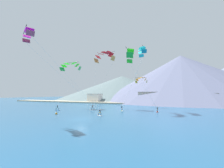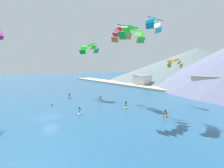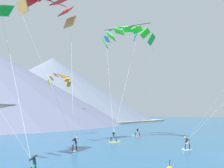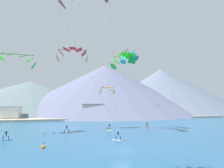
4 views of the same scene
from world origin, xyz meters
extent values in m
plane|color=#23567F|center=(0.00, 0.00, 0.00)|extent=(400.00, 400.00, 0.00)
cube|color=white|center=(1.17, 5.78, 0.04)|extent=(1.50, 0.90, 0.07)
cylinder|color=#231E28|center=(1.55, 5.65, 0.41)|extent=(0.26, 0.18, 0.69)
cylinder|color=#231E28|center=(0.80, 5.91, 0.41)|extent=(0.26, 0.18, 0.69)
cube|color=yellow|center=(1.17, 5.78, 0.79)|extent=(0.31, 0.35, 0.12)
cylinder|color=#231E28|center=(1.21, 5.88, 1.11)|extent=(0.33, 0.46, 0.59)
cylinder|color=#231E28|center=(1.28, 5.75, 1.28)|extent=(0.24, 0.50, 0.38)
cylinder|color=#231E28|center=(1.07, 5.82, 1.28)|extent=(0.24, 0.50, 0.38)
cylinder|color=black|center=(1.12, 5.61, 1.25)|extent=(0.50, 0.20, 0.03)
sphere|color=beige|center=(1.26, 6.03, 1.46)|extent=(0.21, 0.21, 0.21)
cone|color=white|center=(0.35, 6.07, 0.10)|extent=(0.40, 0.44, 0.36)
cube|color=#337FDB|center=(-17.18, 10.76, 0.04)|extent=(1.47, 1.09, 0.07)
cylinder|color=#14232D|center=(-17.53, 10.56, 0.42)|extent=(0.26, 0.21, 0.70)
cylinder|color=#14232D|center=(-16.84, 10.95, 0.42)|extent=(0.26, 0.21, 0.70)
cube|color=#33B266|center=(-17.18, 10.76, 0.80)|extent=(0.34, 0.37, 0.12)
cylinder|color=#14232D|center=(-17.16, 10.71, 1.12)|extent=(0.34, 0.38, 0.59)
cylinder|color=#14232D|center=(-17.30, 10.74, 1.29)|extent=(0.31, 0.48, 0.39)
cylinder|color=#14232D|center=(-17.11, 10.85, 1.29)|extent=(0.31, 0.48, 0.39)
cylinder|color=black|center=(-17.29, 10.95, 1.26)|extent=(0.47, 0.28, 0.03)
sphere|color=brown|center=(-17.11, 10.64, 1.50)|extent=(0.21, 0.21, 0.21)
cone|color=white|center=(-16.42, 11.18, 0.10)|extent=(0.44, 0.46, 0.36)
cube|color=#E54C33|center=(12.87, 18.86, 0.04)|extent=(0.56, 1.47, 0.07)
cylinder|color=black|center=(12.90, 18.46, 0.40)|extent=(0.13, 0.23, 0.67)
cylinder|color=black|center=(12.84, 19.25, 0.40)|extent=(0.13, 0.23, 0.67)
cube|color=orange|center=(12.87, 18.86, 0.77)|extent=(0.30, 0.24, 0.12)
cylinder|color=black|center=(12.96, 18.87, 1.08)|extent=(0.41, 0.23, 0.57)
cylinder|color=black|center=(12.87, 18.75, 1.24)|extent=(0.49, 0.11, 0.37)
cylinder|color=black|center=(12.85, 18.97, 1.24)|extent=(0.49, 0.11, 0.37)
cylinder|color=black|center=(12.68, 18.84, 1.22)|extent=(0.07, 0.52, 0.03)
sphere|color=#9E7051|center=(13.10, 18.88, 1.43)|extent=(0.21, 0.21, 0.21)
cone|color=white|center=(12.80, 19.73, 0.10)|extent=(0.38, 0.33, 0.36)
cube|color=yellow|center=(2.59, 17.31, 0.04)|extent=(1.04, 1.49, 0.07)
cylinder|color=black|center=(2.42, 17.67, 0.42)|extent=(0.21, 0.27, 0.71)
cylinder|color=black|center=(2.77, 16.96, 0.42)|extent=(0.21, 0.27, 0.71)
cube|color=white|center=(2.59, 17.31, 0.81)|extent=(0.37, 0.34, 0.12)
cylinder|color=black|center=(2.51, 17.27, 1.14)|extent=(0.46, 0.37, 0.61)
cylinder|color=black|center=(2.54, 17.42, 1.31)|extent=(0.50, 0.30, 0.39)
cylinder|color=black|center=(2.65, 17.21, 1.31)|extent=(0.50, 0.30, 0.39)
cylinder|color=black|center=(2.76, 17.39, 1.28)|extent=(0.26, 0.48, 0.03)
sphere|color=brown|center=(2.37, 17.20, 1.51)|extent=(0.22, 0.22, 0.22)
cone|color=white|center=(2.98, 16.53, 0.10)|extent=(0.46, 0.43, 0.36)
cube|color=white|center=(-7.20, 16.12, 0.04)|extent=(1.49, 0.67, 0.07)
cylinder|color=#231E28|center=(-7.59, 16.05, 0.44)|extent=(0.27, 0.16, 0.75)
cylinder|color=#231E28|center=(-6.81, 16.18, 0.44)|extent=(0.27, 0.16, 0.75)
cube|color=white|center=(-7.20, 16.12, 0.85)|extent=(0.29, 0.35, 0.12)
cylinder|color=#231E28|center=(-7.18, 16.00, 1.18)|extent=(0.30, 0.49, 0.63)
cylinder|color=#231E28|center=(-7.32, 16.08, 1.36)|extent=(0.17, 0.54, 0.41)
cylinder|color=#231E28|center=(-7.08, 16.12, 1.36)|extent=(0.17, 0.54, 0.41)
cylinder|color=black|center=(-7.23, 16.28, 1.33)|extent=(0.52, 0.12, 0.03)
sphere|color=tan|center=(-7.15, 15.83, 1.56)|extent=(0.23, 0.23, 0.23)
cone|color=white|center=(-6.34, 16.26, 0.10)|extent=(0.36, 0.41, 0.36)
cube|color=#94394F|center=(-8.33, -7.01, 15.72)|extent=(1.14, 1.46, 0.88)
cylinder|color=silver|center=(-1.48, -1.84, 8.28)|extent=(5.23, 14.95, 14.08)
cylinder|color=silver|center=(-3.70, -0.65, 8.28)|extent=(9.66, 12.57, 14.08)
cube|color=#119439|center=(-22.24, 17.97, 14.83)|extent=(0.85, 2.42, 1.67)
cube|color=#16EE10|center=(-21.29, 17.88, 15.99)|extent=(1.30, 2.49, 1.50)
cube|color=#16EE10|center=(-20.00, 17.94, 16.75)|extent=(1.71, 2.52, 1.13)
cube|color=#16EE10|center=(-18.53, 18.15, 17.01)|extent=(1.94, 2.51, 0.62)
cube|color=#16EE10|center=(-17.09, 18.47, 16.75)|extent=(2.05, 2.47, 1.13)
cube|color=#16EE10|center=(-15.86, 18.87, 15.99)|extent=(1.95, 2.40, 1.50)
cube|color=#119439|center=(-15.00, 19.29, 14.83)|extent=(1.64, 2.30, 1.67)
cylinder|color=black|center=(-18.71, 19.14, 17.24)|extent=(7.53, 0.38, 0.10)
cylinder|color=silver|center=(-19.92, 14.51, 7.70)|extent=(5.29, 7.15, 12.90)
cylinder|color=silver|center=(-16.02, 15.22, 7.70)|extent=(2.57, 8.57, 12.90)
cube|color=green|center=(6.63, 12.76, 16.00)|extent=(2.10, 1.18, 1.63)
cube|color=#31D418|center=(6.52, 13.78, 17.17)|extent=(2.20, 1.63, 1.38)
cube|color=#31D418|center=(6.23, 15.11, 17.94)|extent=(2.26, 1.95, 0.97)
cube|color=#31D418|center=(5.81, 16.59, 18.20)|extent=(2.27, 2.11, 0.44)
cube|color=#31D418|center=(5.29, 18.04, 17.94)|extent=(2.21, 2.15, 0.97)
cube|color=#31D418|center=(4.75, 19.28, 17.17)|extent=(2.11, 2.01, 1.38)
cube|color=green|center=(4.24, 20.18, 16.00)|extent=(1.96, 1.70, 1.63)
cylinder|color=black|center=(5.02, 16.34, 18.35)|extent=(1.19, 7.98, 0.10)
cylinder|color=silver|center=(9.65, 15.62, 8.26)|extent=(6.11, 6.47, 14.10)
cylinder|color=silver|center=(8.36, 19.65, 8.26)|extent=(8.69, 1.64, 14.10)
cube|color=#117494|center=(7.67, 22.23, 17.91)|extent=(1.77, 0.72, 1.28)
cube|color=#2EDED8|center=(7.67, 21.56, 18.81)|extent=(1.86, 1.14, 1.22)
cube|color=#2EDED8|center=(7.86, 20.64, 19.40)|extent=(1.92, 1.47, 0.96)
cube|color=#2EDED8|center=(8.22, 19.61, 19.61)|extent=(1.91, 1.67, 0.56)
cube|color=#2EDED8|center=(8.68, 18.62, 19.40)|extent=(1.82, 1.76, 0.96)
cube|color=#2EDED8|center=(9.19, 17.83, 18.81)|extent=(1.69, 1.70, 1.22)
cube|color=#117494|center=(9.66, 17.36, 17.91)|extent=(1.52, 1.46, 1.28)
cylinder|color=black|center=(8.86, 19.87, 19.81)|extent=(0.68, 5.28, 0.10)
cylinder|color=silver|center=(5.25, 19.91, 9.34)|extent=(5.03, 5.08, 16.12)
cylinder|color=silver|center=(6.30, 17.33, 9.34)|extent=(7.13, 0.15, 16.12)
cube|color=#CB8A3F|center=(-9.96, 23.01, 17.99)|extent=(1.04, 2.39, 1.66)
cube|color=red|center=(-9.12, 22.87, 19.39)|extent=(1.60, 2.47, 1.35)
cube|color=red|center=(-7.80, 22.66, 20.34)|extent=(1.96, 2.53, 0.81)
cube|color=red|center=(-6.22, 22.41, 20.68)|extent=(2.04, 2.55, 0.14)
cube|color=red|center=(-4.63, 22.16, 20.34)|extent=(1.94, 2.53, 0.81)
cube|color=red|center=(-3.31, 21.96, 19.39)|extent=(1.58, 2.48, 1.35)
cube|color=#CB8A3F|center=(-2.47, 21.84, 17.99)|extent=(1.01, 2.39, 1.66)
cylinder|color=black|center=(-6.06, 23.43, 20.69)|extent=(7.48, 1.33, 0.10)
cylinder|color=silver|center=(-8.69, 19.66, 9.26)|extent=(2.95, 6.81, 15.86)
cylinder|color=silver|center=(-4.75, 19.04, 9.26)|extent=(4.98, 5.59, 15.86)
cube|color=#9F9322|center=(7.50, 31.62, 10.06)|extent=(0.43, 1.11, 1.10)
cube|color=orange|center=(6.99, 31.50, 10.91)|extent=(0.77, 1.19, 1.04)
cube|color=orange|center=(6.18, 31.52, 11.50)|extent=(1.08, 1.23, 0.78)
cube|color=orange|center=(5.21, 31.67, 11.70)|extent=(1.24, 1.24, 0.38)
cube|color=orange|center=(4.27, 31.93, 11.50)|extent=(1.28, 1.21, 0.78)
cube|color=orange|center=(3.52, 32.24, 10.91)|extent=(1.15, 1.14, 1.04)
cube|color=#9F9322|center=(3.10, 32.55, 10.06)|extent=(0.84, 1.05, 1.10)
cylinder|color=black|center=(5.12, 31.22, 11.59)|extent=(4.43, 0.29, 0.10)
sphere|color=orange|center=(-10.38, 3.45, 0.15)|extent=(0.56, 0.56, 0.56)
cylinder|color=black|center=(-10.38, 3.45, 0.65)|extent=(0.04, 0.04, 0.44)
cube|color=orange|center=(-10.29, 3.45, 0.83)|extent=(0.18, 0.01, 0.12)
cube|color=#BCAD8E|center=(0.00, 50.44, 0.35)|extent=(180.00, 10.00, 0.70)
cube|color=silver|center=(-28.76, 53.60, 2.53)|extent=(7.59, 5.91, 5.05)
cube|color=#9D9992|center=(-28.76, 53.60, 5.20)|extent=(7.89, 6.15, 0.30)
cube|color=beige|center=(3.82, 53.00, 3.02)|extent=(9.49, 4.69, 6.05)
cube|color=gray|center=(3.82, 53.00, 6.20)|extent=(9.87, 4.87, 0.30)
cone|color=slate|center=(-32.30, 110.99, 11.34)|extent=(123.34, 123.34, 22.68)
camera|label=1|loc=(18.89, -26.28, 5.27)|focal=24.00mm
camera|label=2|loc=(34.46, -9.11, 10.03)|focal=28.00mm
camera|label=3|loc=(-28.87, -3.88, 4.51)|focal=40.00mm
camera|label=4|loc=(-7.48, -23.23, 6.00)|focal=28.00mm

